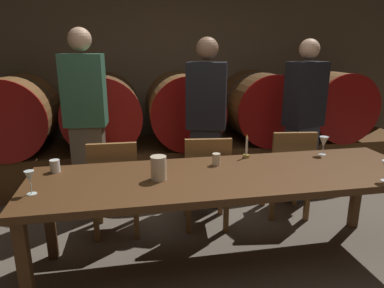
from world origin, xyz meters
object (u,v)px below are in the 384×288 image
cup_left (55,166)px  cup_center (216,159)px  pitcher (159,168)px  wine_barrel_far_left (16,114)px  wine_barrel_left (104,111)px  chair_center (207,178)px  wine_glass_left (30,178)px  wine_barrel_right (259,106)px  guest_left (87,123)px  wine_glass_center (324,142)px  guest_right (303,122)px  wine_barrel_far_right (327,104)px  chair_left (115,184)px  chair_right (289,169)px  dining_table (229,182)px  wine_barrel_center (183,108)px  guest_center (206,124)px  candle_center (246,151)px

cup_left → cup_center: bearing=-3.5°
pitcher → cup_left: pitcher is taller
wine_barrel_far_left → wine_barrel_left: size_ratio=1.00×
chair_center → wine_glass_left: bearing=36.3°
wine_barrel_right → guest_left: bearing=-159.1°
wine_barrel_left → guest_left: (-0.12, -0.78, 0.03)m
wine_glass_center → guest_right: bearing=74.7°
wine_barrel_far_left → guest_left: bearing=-42.9°
guest_right → wine_barrel_far_right: bearing=-150.9°
chair_left → guest_left: 0.70m
chair_right → guest_left: (-1.88, 0.44, 0.44)m
wine_barrel_left → wine_barrel_far_right: bearing=0.0°
wine_barrel_right → dining_table: size_ratio=0.34×
wine_barrel_far_right → dining_table: (-1.90, -1.89, -0.21)m
wine_barrel_center → dining_table: size_ratio=0.34×
chair_center → guest_center: size_ratio=0.51×
wine_barrel_left → chair_right: (1.76, -1.22, -0.41)m
dining_table → chair_center: bearing=91.8°
pitcher → wine_glass_center: 1.44m
wine_barrel_far_right → cup_center: bearing=-139.0°
wine_barrel_far_left → candle_center: wine_barrel_far_left is taller
wine_barrel_left → guest_right: (2.06, -0.88, -0.02)m
chair_right → candle_center: 0.73m
wine_barrel_center → guest_right: (1.12, -0.88, -0.02)m
guest_left → wine_glass_left: size_ratio=11.76×
wine_barrel_right → wine_barrel_far_right: (0.94, 0.00, 0.00)m
wine_barrel_center → cup_center: 1.69m
pitcher → wine_glass_center: (1.41, 0.30, 0.03)m
dining_table → candle_center: bearing=53.5°
wine_barrel_center → wine_glass_left: (-1.28, -2.01, -0.04)m
wine_barrel_center → chair_center: size_ratio=1.09×
wine_barrel_far_left → wine_barrel_right: bearing=0.0°
dining_table → candle_center: 0.43m
wine_barrel_right → dining_table: wine_barrel_right is taller
wine_barrel_center → guest_right: 1.43m
wine_barrel_right → guest_left: guest_left is taller
guest_left → wine_glass_left: bearing=85.2°
chair_left → guest_center: guest_center is taller
guest_center → chair_left: bearing=45.3°
wine_barrel_center → wine_barrel_far_right: bearing=0.0°
chair_right → chair_center: bearing=12.4°
wine_glass_center → chair_center: bearing=160.5°
wine_barrel_left → pitcher: 1.96m
cup_center → wine_barrel_center: bearing=89.3°
guest_left → dining_table: bearing=139.6°
wine_barrel_right → candle_center: size_ratio=4.81×
chair_left → chair_right: size_ratio=1.00×
wine_glass_center → cup_left: size_ratio=1.73×
chair_left → candle_center: size_ratio=4.43×
guest_center → pitcher: (-0.59, -1.08, -0.05)m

